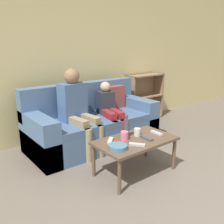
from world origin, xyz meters
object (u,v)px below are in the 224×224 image
(person_child, at_px, (110,110))
(couch, at_px, (93,125))
(bookshelf, at_px, (141,101))
(tv_remote_0, at_px, (147,138))
(cup_far, at_px, (124,136))
(bottle, at_px, (127,127))
(tv_remote_1, at_px, (110,141))
(snack_bowl, at_px, (118,147))
(tv_remote_3, at_px, (137,145))
(cup_near, at_px, (137,132))
(tv_remote_2, at_px, (157,133))
(coffee_table, at_px, (135,143))
(person_adult, at_px, (76,105))

(person_child, bearing_deg, couch, 158.53)
(bookshelf, distance_m, tv_remote_0, 2.10)
(person_child, xyz_separation_m, cup_far, (-0.41, -0.81, -0.06))
(tv_remote_0, bearing_deg, bottle, 120.82)
(tv_remote_0, height_order, tv_remote_1, same)
(bookshelf, relative_size, snack_bowl, 4.53)
(cup_far, bearing_deg, bottle, 35.59)
(tv_remote_0, bearing_deg, bookshelf, 46.68)
(couch, xyz_separation_m, bottle, (-0.12, -0.88, 0.22))
(tv_remote_0, distance_m, tv_remote_1, 0.42)
(couch, bearing_deg, tv_remote_0, -89.72)
(bookshelf, distance_m, tv_remote_3, 2.29)
(cup_near, bearing_deg, tv_remote_2, -25.63)
(couch, bearing_deg, tv_remote_3, -100.11)
(person_child, xyz_separation_m, tv_remote_2, (0.01, -0.91, -0.10))
(coffee_table, height_order, tv_remote_1, tv_remote_1)
(bookshelf, bearing_deg, snack_bowl, -140.06)
(tv_remote_3, distance_m, snack_bowl, 0.22)
(cup_far, bearing_deg, tv_remote_0, -34.04)
(person_adult, relative_size, cup_far, 11.72)
(bookshelf, height_order, person_child, person_child)
(person_adult, height_order, cup_far, person_adult)
(bookshelf, relative_size, tv_remote_1, 5.58)
(snack_bowl, bearing_deg, person_adult, 83.63)
(couch, xyz_separation_m, person_adult, (-0.31, -0.08, 0.36))
(tv_remote_1, bearing_deg, cup_far, 27.41)
(person_child, distance_m, tv_remote_1, 0.95)
(bottle, bearing_deg, tv_remote_0, -58.66)
(bookshelf, xyz_separation_m, coffee_table, (-1.53, -1.47, -0.00))
(bottle, bearing_deg, tv_remote_1, -178.72)
(cup_far, bearing_deg, tv_remote_3, -90.44)
(tv_remote_1, bearing_deg, bookshelf, 83.89)
(cup_far, bearing_deg, snack_bowl, -145.10)
(bookshelf, relative_size, coffee_table, 0.96)
(cup_far, relative_size, bottle, 0.38)
(cup_near, height_order, snack_bowl, cup_near)
(couch, xyz_separation_m, tv_remote_0, (0.01, -1.08, 0.12))
(coffee_table, bearing_deg, tv_remote_1, 153.72)
(cup_near, relative_size, cup_far, 0.90)
(person_child, bearing_deg, tv_remote_1, -115.37)
(tv_remote_2, bearing_deg, coffee_table, 176.72)
(bookshelf, bearing_deg, person_adult, -162.80)
(couch, xyz_separation_m, tv_remote_1, (-0.36, -0.89, 0.12))
(couch, xyz_separation_m, person_child, (0.21, -0.14, 0.22))
(cup_near, relative_size, tv_remote_3, 0.53)
(bookshelf, relative_size, person_child, 0.97)
(bottle, bearing_deg, snack_bowl, -144.90)
(couch, xyz_separation_m, snack_bowl, (-0.42, -1.10, 0.13))
(cup_near, bearing_deg, person_child, 75.30)
(tv_remote_2, distance_m, tv_remote_3, 0.44)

